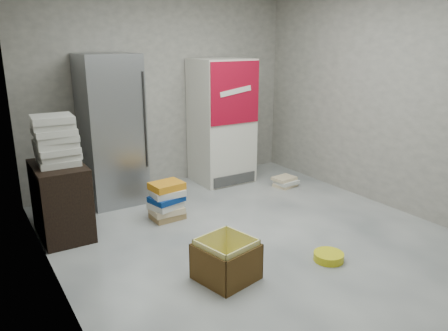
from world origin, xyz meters
name	(u,v)px	position (x,y,z in m)	size (l,w,h in m)	color
ground	(268,245)	(0.00, 0.00, 0.00)	(5.00, 5.00, 0.00)	silver
room_shell	(273,69)	(0.00, 0.00, 1.80)	(4.04, 5.04, 2.82)	#A9A398
steel_fridge	(111,130)	(-0.90, 2.13, 0.95)	(0.70, 0.72, 1.90)	#A3A5AB
coke_cooler	(222,121)	(0.75, 2.12, 0.90)	(0.80, 0.73, 1.80)	silver
wood_shelf	(61,200)	(-1.73, 1.40, 0.40)	(0.50, 0.80, 0.80)	black
supply_box_stack	(56,140)	(-1.72, 1.40, 1.06)	(0.45, 0.45, 0.52)	beige
phonebook_stack_main	(167,201)	(-0.59, 1.19, 0.23)	(0.43, 0.39, 0.45)	#A48352
phonebook_stack_side	(285,182)	(1.37, 1.37, 0.07)	(0.36, 0.31, 0.14)	beige
cardboard_box	(226,262)	(-0.71, -0.31, 0.16)	(0.56, 0.56, 0.38)	yellow
bucket_lid	(329,257)	(0.31, -0.56, 0.04)	(0.29, 0.29, 0.08)	yellow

